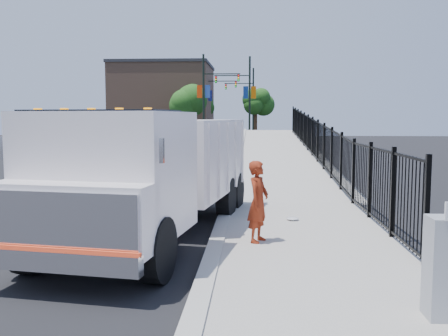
{
  "coord_description": "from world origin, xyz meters",
  "views": [
    {
      "loc": [
        0.71,
        -10.22,
        2.56
      ],
      "look_at": [
        -0.01,
        2.0,
        1.31
      ],
      "focal_mm": 40.0,
      "sensor_mm": 36.0,
      "label": 1
    }
  ],
  "objects": [
    {
      "name": "ground",
      "position": [
        0.0,
        0.0,
        0.0
      ],
      "size": [
        120.0,
        120.0,
        0.0
      ],
      "primitive_type": "plane",
      "color": "black",
      "rests_on": "ground"
    },
    {
      "name": "sidewalk",
      "position": [
        1.93,
        -2.0,
        0.06
      ],
      "size": [
        3.55,
        12.0,
        0.12
      ],
      "primitive_type": "cube",
      "color": "#9E998E",
      "rests_on": "ground"
    },
    {
      "name": "curb",
      "position": [
        0.0,
        -2.0,
        0.08
      ],
      "size": [
        0.3,
        12.0,
        0.16
      ],
      "primitive_type": "cube",
      "color": "#ADAAA3",
      "rests_on": "ground"
    },
    {
      "name": "ramp",
      "position": [
        2.12,
        16.0,
        0.0
      ],
      "size": [
        3.95,
        24.06,
        3.19
      ],
      "primitive_type": "cube",
      "rotation": [
        0.06,
        0.0,
        0.0
      ],
      "color": "#9E998E",
      "rests_on": "ground"
    },
    {
      "name": "iron_fence",
      "position": [
        3.55,
        12.0,
        0.9
      ],
      "size": [
        0.1,
        28.0,
        1.8
      ],
      "primitive_type": "cube",
      "color": "black",
      "rests_on": "ground"
    },
    {
      "name": "truck",
      "position": [
        -1.42,
        0.09,
        1.52
      ],
      "size": [
        3.71,
        8.19,
        2.71
      ],
      "rotation": [
        0.0,
        0.0,
        -0.16
      ],
      "color": "black",
      "rests_on": "ground"
    },
    {
      "name": "worker",
      "position": [
        0.81,
        -0.57,
        0.92
      ],
      "size": [
        0.57,
        0.68,
        1.6
      ],
      "primitive_type": "imported",
      "rotation": [
        0.0,
        0.0,
        1.19
      ],
      "color": "maroon",
      "rests_on": "sidewalk"
    },
    {
      "name": "debris",
      "position": [
        1.66,
        1.55,
        0.16
      ],
      "size": [
        0.29,
        0.29,
        0.07
      ],
      "primitive_type": "ellipsoid",
      "color": "silver",
      "rests_on": "sidewalk"
    },
    {
      "name": "light_pole_0",
      "position": [
        -3.34,
        33.37,
        4.36
      ],
      "size": [
        3.78,
        0.22,
        8.0
      ],
      "color": "black",
      "rests_on": "ground"
    },
    {
      "name": "light_pole_1",
      "position": [
        0.04,
        35.15,
        4.36
      ],
      "size": [
        3.78,
        0.22,
        8.0
      ],
      "color": "black",
      "rests_on": "ground"
    },
    {
      "name": "light_pole_2",
      "position": [
        -3.87,
        41.98,
        4.36
      ],
      "size": [
        3.77,
        0.22,
        8.0
      ],
      "color": "black",
      "rests_on": "ground"
    },
    {
      "name": "light_pole_3",
      "position": [
        0.36,
        45.76,
        4.36
      ],
      "size": [
        3.78,
        0.22,
        8.0
      ],
      "color": "black",
      "rests_on": "ground"
    },
    {
      "name": "tree_0",
      "position": [
        -4.99,
        35.95,
        3.96
      ],
      "size": [
        3.02,
        3.02,
        5.51
      ],
      "color": "#382314",
      "rests_on": "ground"
    },
    {
      "name": "tree_1",
      "position": [
        0.92,
        39.96,
        3.89
      ],
      "size": [
        2.07,
        2.07,
        5.03
      ],
      "color": "#382314",
      "rests_on": "ground"
    },
    {
      "name": "tree_2",
      "position": [
        -5.1,
        46.62,
        3.94
      ],
      "size": [
        2.48,
        2.48,
        5.24
      ],
      "color": "#382314",
      "rests_on": "ground"
    },
    {
      "name": "building",
      "position": [
        -9.0,
        44.0,
        4.0
      ],
      "size": [
        10.0,
        10.0,
        8.0
      ],
      "primitive_type": "cube",
      "color": "#8C664C",
      "rests_on": "ground"
    }
  ]
}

